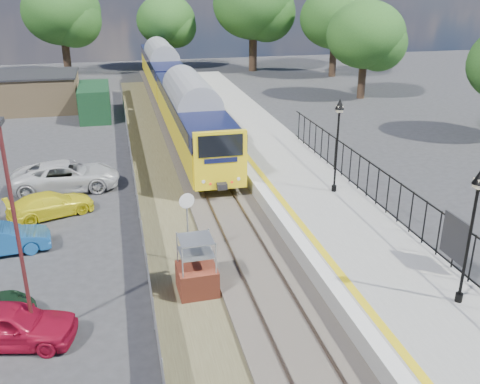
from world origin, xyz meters
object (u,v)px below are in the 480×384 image
object	(u,v)px
car_red	(10,325)
car_yellow	(51,204)
victorian_lamp_south	(475,205)
brick_plinth	(197,267)
victorian_lamp_north	(338,124)
car_blue	(2,240)
speed_sign	(187,216)
carpark_lamp	(15,223)
train	(173,85)
car_white	(66,176)

from	to	relation	value
car_red	car_yellow	bearing A→B (deg)	10.84
victorian_lamp_south	brick_plinth	world-z (taller)	victorian_lamp_south
victorian_lamp_north	car_blue	world-z (taller)	victorian_lamp_north
speed_sign	carpark_lamp	distance (m)	6.85
car_red	car_blue	size ratio (longest dim) A/B	1.07
brick_plinth	carpark_lamp	xyz separation A→B (m)	(-5.46, -1.49, 3.00)
carpark_lamp	train	bearing A→B (deg)	75.15
victorian_lamp_south	car_blue	world-z (taller)	victorian_lamp_south
victorian_lamp_south	speed_sign	size ratio (longest dim) A/B	1.50
train	speed_sign	size ratio (longest dim) A/B	13.29
brick_plinth	car_blue	bearing A→B (deg)	146.78
victorian_lamp_south	victorian_lamp_north	size ratio (longest dim) A/B	1.00
speed_sign	victorian_lamp_north	bearing A→B (deg)	13.48
speed_sign	train	bearing A→B (deg)	70.97
carpark_lamp	speed_sign	bearing A→B (deg)	33.76
brick_plinth	car_blue	world-z (taller)	brick_plinth
speed_sign	carpark_lamp	bearing A→B (deg)	-159.84
car_yellow	car_blue	bearing A→B (deg)	134.80
speed_sign	car_blue	bearing A→B (deg)	146.41
train	car_white	distance (m)	18.51
car_blue	train	bearing A→B (deg)	-29.92
brick_plinth	car_white	size ratio (longest dim) A/B	0.40
victorian_lamp_north	car_white	size ratio (longest dim) A/B	0.83
car_red	train	bearing A→B (deg)	-3.28
car_blue	car_yellow	distance (m)	3.85
carpark_lamp	car_red	world-z (taller)	carpark_lamp
speed_sign	car_blue	size ratio (longest dim) A/B	0.81
victorian_lamp_north	car_red	world-z (taller)	victorian_lamp_north
train	speed_sign	distance (m)	26.48
brick_plinth	carpark_lamp	distance (m)	6.40
carpark_lamp	brick_plinth	bearing A→B (deg)	15.29
carpark_lamp	car_red	size ratio (longest dim) A/B	1.77
victorian_lamp_south	carpark_lamp	world-z (taller)	carpark_lamp
car_red	car_white	size ratio (longest dim) A/B	0.73
carpark_lamp	car_white	bearing A→B (deg)	89.18
speed_sign	car_yellow	world-z (taller)	speed_sign
victorian_lamp_north	train	bearing A→B (deg)	103.33
brick_plinth	speed_sign	world-z (taller)	speed_sign
victorian_lamp_north	car_red	size ratio (longest dim) A/B	1.14
brick_plinth	speed_sign	bearing A→B (deg)	90.00
car_red	car_yellow	size ratio (longest dim) A/B	1.00
victorian_lamp_north	car_yellow	xyz separation A→B (m)	(-13.59, 2.20, -3.71)
victorian_lamp_north	train	size ratio (longest dim) A/B	0.11
brick_plinth	carpark_lamp	size ratio (longest dim) A/B	0.31
car_blue	car_white	world-z (taller)	car_white
brick_plinth	speed_sign	distance (m)	2.40
brick_plinth	car_blue	xyz separation A→B (m)	(-7.40, 4.85, -0.45)
victorian_lamp_south	train	size ratio (longest dim) A/B	0.11
victorian_lamp_north	car_white	distance (m)	14.66
car_blue	car_yellow	world-z (taller)	car_blue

